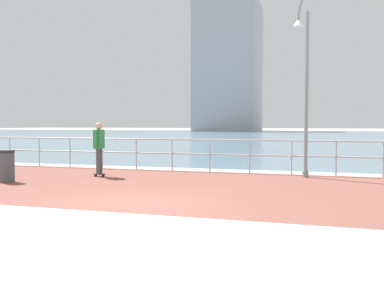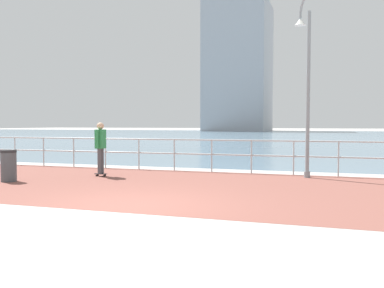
# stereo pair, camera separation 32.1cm
# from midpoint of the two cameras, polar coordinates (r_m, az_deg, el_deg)

# --- Properties ---
(ground) EXTENTS (220.00, 220.00, 0.00)m
(ground) POSITION_cam_midpoint_polar(r_m,az_deg,el_deg) (47.92, 11.93, 0.70)
(ground) COLOR #ADAAA5
(brick_paving) EXTENTS (28.00, 7.05, 0.01)m
(brick_paving) POSITION_cam_midpoint_polar(r_m,az_deg,el_deg) (11.38, -2.65, -5.75)
(brick_paving) COLOR brown
(brick_paving) RESTS_ON ground
(harbor_water) EXTENTS (180.00, 88.00, 0.00)m
(harbor_water) POSITION_cam_midpoint_polar(r_m,az_deg,el_deg) (59.30, 12.78, 1.08)
(harbor_water) COLOR slate
(harbor_water) RESTS_ON ground
(waterfront_railing) EXTENTS (25.25, 0.06, 1.15)m
(waterfront_railing) POSITION_cam_midpoint_polar(r_m,az_deg,el_deg) (14.66, 1.82, -0.73)
(waterfront_railing) COLOR #B2BCC1
(waterfront_railing) RESTS_ON ground
(lamppost) EXTENTS (0.57, 0.74, 5.75)m
(lamppost) POSITION_cam_midpoint_polar(r_m,az_deg,el_deg) (13.79, 14.38, 8.91)
(lamppost) COLOR gray
(lamppost) RESTS_ON ground
(skateboarder) EXTENTS (0.41, 0.55, 1.73)m
(skateboarder) POSITION_cam_midpoint_polar(r_m,az_deg,el_deg) (13.65, -13.23, -0.02)
(skateboarder) COLOR black
(skateboarder) RESTS_ON ground
(trash_bin) EXTENTS (0.46, 0.46, 0.93)m
(trash_bin) POSITION_cam_midpoint_polar(r_m,az_deg,el_deg) (13.24, -24.61, -2.76)
(trash_bin) COLOR #474C51
(trash_bin) RESTS_ON ground
(tower_brick) EXTENTS (14.01, 16.64, 31.92)m
(tower_brick) POSITION_cam_midpoint_polar(r_m,az_deg,el_deg) (100.64, 4.98, 10.44)
(tower_brick) COLOR #A3A8B2
(tower_brick) RESTS_ON ground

